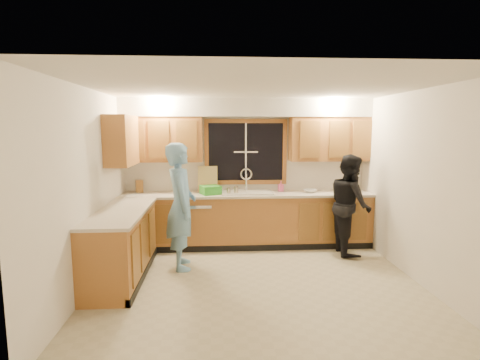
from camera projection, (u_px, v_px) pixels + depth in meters
name	position (u px, v px, depth m)	size (l,w,h in m)	color
floor	(257.00, 283.00, 4.88)	(4.20, 4.20, 0.00)	#B7AC8C
ceiling	(258.00, 87.00, 4.54)	(4.20, 4.20, 0.00)	silver
wall_back	(246.00, 172.00, 6.59)	(4.20, 4.20, 0.00)	white
wall_left	(87.00, 190.00, 4.58)	(3.80, 3.80, 0.00)	white
wall_right	(419.00, 187.00, 4.84)	(3.80, 3.80, 0.00)	white
base_cabinets_back	(247.00, 221.00, 6.40)	(4.20, 0.60, 0.88)	#AB6C31
base_cabinets_left	(122.00, 245.00, 5.05)	(0.60, 1.90, 0.88)	#AB6C31
countertop_back	(247.00, 194.00, 6.33)	(4.20, 0.63, 0.04)	beige
countertop_left	(122.00, 212.00, 4.99)	(0.63, 1.90, 0.04)	beige
upper_cabinets_left	(162.00, 139.00, 6.26)	(1.35, 0.33, 0.75)	#AB6C31
upper_cabinets_right	(329.00, 139.00, 6.44)	(1.35, 0.33, 0.75)	#AB6C31
upper_cabinets_return	(122.00, 141.00, 5.62)	(0.33, 0.90, 0.75)	#AB6C31
soffit	(247.00, 108.00, 6.27)	(4.20, 0.35, 0.30)	silver
window_frame	(246.00, 152.00, 6.53)	(1.44, 0.03, 1.14)	black
sink	(247.00, 196.00, 6.35)	(0.86, 0.52, 0.57)	silver
dishwasher	(197.00, 223.00, 6.34)	(0.60, 0.56, 0.82)	white
stove	(110.00, 259.00, 4.49)	(0.58, 0.75, 0.90)	white
man	(181.00, 206.00, 5.34)	(0.66, 0.43, 1.81)	#6CA1CD
woman	(350.00, 204.00, 5.99)	(0.78, 0.61, 1.60)	black
knife_block	(139.00, 186.00, 6.39)	(0.11, 0.10, 0.21)	#905F27
cutting_board	(208.00, 179.00, 6.44)	(0.33, 0.02, 0.45)	tan
dish_crate	(211.00, 190.00, 6.23)	(0.30, 0.28, 0.14)	#2E9225
soap_bottle	(281.00, 186.00, 6.50)	(0.08, 0.08, 0.18)	#D8528C
bowl	(310.00, 191.00, 6.40)	(0.22, 0.22, 0.05)	silver
can_left	(236.00, 191.00, 6.19)	(0.07, 0.07, 0.13)	#BDAF91
can_right	(229.00, 191.00, 6.16)	(0.06, 0.06, 0.11)	#BDAF91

